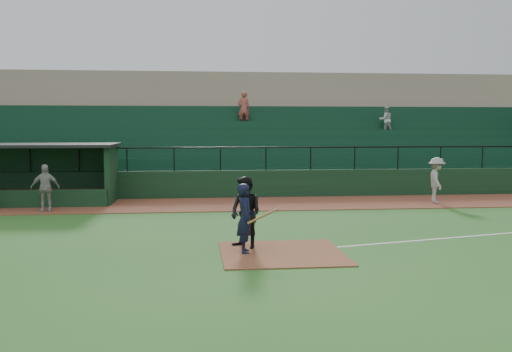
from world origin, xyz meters
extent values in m
plane|color=#24571C|center=(0.00, 0.00, 0.00)|extent=(90.00, 90.00, 0.00)
cube|color=brown|center=(0.00, 8.00, 0.01)|extent=(40.00, 4.00, 0.03)
cube|color=brown|center=(0.00, -1.00, 0.01)|extent=(3.00, 3.00, 0.03)
cube|color=black|center=(0.00, 10.20, 0.60)|extent=(36.00, 0.35, 1.20)
cylinder|color=black|center=(0.00, 10.20, 2.20)|extent=(36.00, 0.06, 0.06)
cube|color=slate|center=(0.00, 15.10, 1.80)|extent=(36.00, 9.00, 3.60)
cube|color=#0F3A24|center=(0.00, 14.60, 2.25)|extent=(34.56, 8.00, 4.05)
cube|color=gray|center=(0.00, 21.60, 3.20)|extent=(38.00, 3.00, 6.40)
cube|color=slate|center=(0.00, 19.60, 3.70)|extent=(36.00, 2.00, 0.20)
imported|color=silver|center=(8.35, 15.90, 3.47)|extent=(0.75, 0.59, 1.55)
imported|color=#A84B3D|center=(0.60, 16.90, 4.09)|extent=(0.68, 0.45, 1.88)
cube|color=black|center=(-9.75, 10.40, 1.15)|extent=(8.50, 0.20, 2.30)
cube|color=black|center=(-5.50, 9.10, 1.15)|extent=(0.20, 2.60, 2.30)
cube|color=black|center=(-9.75, 9.10, 2.36)|extent=(8.90, 3.20, 0.12)
cube|color=olive|center=(-9.75, 10.00, 0.25)|extent=(7.65, 0.40, 0.50)
imported|color=black|center=(-0.90, -0.85, 0.87)|extent=(0.44, 0.65, 1.73)
cylinder|color=olive|center=(-0.50, -1.05, 0.95)|extent=(0.79, 0.34, 0.35)
imported|color=black|center=(-0.83, -0.29, 0.93)|extent=(1.12, 1.14, 1.85)
imported|color=#A09A96|center=(7.61, 7.40, 0.95)|extent=(0.94, 1.32, 1.85)
imported|color=#A39D98|center=(-7.56, 6.77, 0.89)|extent=(1.04, 0.52, 1.72)
camera|label=1|loc=(-2.12, -14.68, 3.13)|focal=40.13mm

